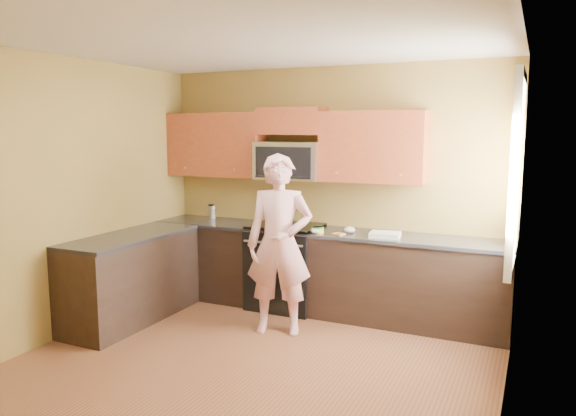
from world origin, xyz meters
The scene contains 26 objects.
floor centered at (0.00, 0.00, 0.00)m, with size 4.00×4.00×0.00m, color brown.
ceiling centered at (0.00, 0.00, 2.70)m, with size 4.00×4.00×0.00m, color white.
wall_back centered at (0.00, 2.00, 1.35)m, with size 4.00×4.00×0.00m, color olive.
wall_front centered at (0.00, -2.00, 1.35)m, with size 4.00×4.00×0.00m, color olive.
wall_left centered at (-2.00, 0.00, 1.35)m, with size 4.00×4.00×0.00m, color olive.
wall_right centered at (2.00, 0.00, 1.35)m, with size 4.00×4.00×0.00m, color olive.
cabinet_back_run centered at (0.00, 1.70, 0.44)m, with size 4.00×0.60×0.88m, color black.
cabinet_left_run centered at (-1.70, 0.60, 0.44)m, with size 0.60×1.60×0.88m, color black.
countertop_back centered at (0.00, 1.69, 0.90)m, with size 4.00×0.62×0.04m, color black.
countertop_left centered at (-1.69, 0.60, 0.90)m, with size 0.62×1.60×0.04m, color black.
stove centered at (-0.40, 1.68, 0.47)m, with size 0.76×0.65×0.95m, color black, non-canonical shape.
microwave centered at (-0.40, 1.80, 1.45)m, with size 0.76×0.40×0.42m, color silver, non-canonical shape.
upper_cab_left centered at (-1.39, 1.83, 1.45)m, with size 1.22×0.33×0.75m, color brown, non-canonical shape.
upper_cab_right centered at (0.54, 1.83, 1.45)m, with size 1.12×0.33×0.75m, color brown, non-canonical shape.
upper_cab_over_mw centered at (-0.40, 1.83, 2.10)m, with size 0.76×0.33×0.30m, color brown.
window centered at (1.98, 1.20, 1.65)m, with size 0.06×1.06×1.66m, color white, non-canonical shape.
woman centered at (-0.13, 0.95, 0.89)m, with size 0.65×0.43×1.78m, color pink.
frying_pan centered at (-0.29, 1.42, 0.95)m, with size 0.28×0.49×0.06m, color black, non-canonical shape.
butter_tub centered at (0.06, 1.50, 0.92)m, with size 0.13×0.13×0.09m, color yellow, non-canonical shape.
toast_slice centered at (0.28, 1.51, 0.93)m, with size 0.11×0.11×0.01m, color #B27F47.
napkin_a centered at (0.05, 1.47, 0.95)m, with size 0.11×0.12×0.06m, color silver.
napkin_b centered at (0.35, 1.66, 0.95)m, with size 0.12×0.13×0.07m, color silver.
dish_towel centered at (0.76, 1.59, 0.95)m, with size 0.30×0.24×0.05m, color white.
travel_mug centered at (-1.50, 1.86, 0.92)m, with size 0.08×0.08×0.18m, color silver, non-canonical shape.
glass_b centered at (-1.47, 1.85, 0.98)m, with size 0.07×0.07×0.12m, color silver.
glass_c centered at (-0.67, 1.83, 0.98)m, with size 0.07×0.07×0.12m, color silver.
Camera 1 is at (2.15, -3.79, 2.00)m, focal length 34.04 mm.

